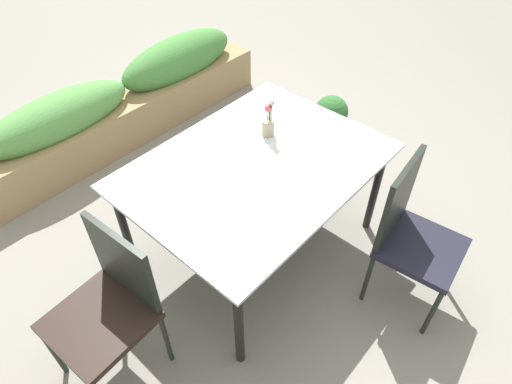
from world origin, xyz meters
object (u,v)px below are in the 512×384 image
chair_near_right (411,231)px  potted_plant (330,120)px  dining_table (256,171)px  flower_vase (269,121)px  chair_end_left (109,302)px  planter_box (129,101)px

chair_near_right → potted_plant: size_ratio=2.07×
dining_table → flower_vase: size_ratio=5.60×
dining_table → chair_end_left: size_ratio=1.61×
potted_plant → chair_end_left: bearing=-172.8°
planter_box → potted_plant: planter_box is taller
chair_near_right → potted_plant: 1.55m
dining_table → planter_box: bearing=81.4°
flower_vase → chair_end_left: bearing=-174.6°
chair_end_left → planter_box: chair_end_left is taller
flower_vase → planter_box: size_ratio=0.10×
potted_plant → planter_box: bearing=126.2°
flower_vase → chair_near_right: bearing=-86.3°
chair_near_right → flower_vase: (-0.07, 1.00, 0.31)m
chair_end_left → chair_near_right: chair_near_right is taller
chair_end_left → flower_vase: 1.37m
potted_plant → chair_near_right: bearing=-129.3°
chair_end_left → potted_plant: 2.39m
dining_table → planter_box: dining_table is taller
chair_end_left → chair_near_right: (1.39, -0.88, -0.00)m
dining_table → chair_near_right: size_ratio=1.56×
dining_table → chair_end_left: chair_end_left is taller
chair_end_left → dining_table: bearing=-93.9°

